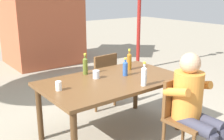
% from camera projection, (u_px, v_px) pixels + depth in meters
% --- Properties ---
extents(ground_plane, '(24.00, 24.00, 0.00)m').
position_uv_depth(ground_plane, '(112.00, 134.00, 3.56)').
color(ground_plane, gray).
extents(dining_table, '(1.73, 1.02, 0.75)m').
position_uv_depth(dining_table, '(112.00, 86.00, 3.37)').
color(dining_table, brown).
rests_on(dining_table, ground_plane).
extents(chair_near_right, '(0.47, 0.47, 0.87)m').
position_uv_depth(chair_near_right, '(184.00, 113.00, 3.02)').
color(chair_near_right, brown).
rests_on(chair_near_right, ground_plane).
extents(chair_far_right, '(0.47, 0.47, 0.87)m').
position_uv_depth(chair_far_right, '(101.00, 77.00, 4.27)').
color(chair_far_right, brown).
rests_on(chair_far_right, ground_plane).
extents(person_in_white_shirt, '(0.47, 0.61, 1.18)m').
position_uv_depth(person_in_white_shirt, '(193.00, 102.00, 2.90)').
color(person_in_white_shirt, orange).
rests_on(person_in_white_shirt, ground_plane).
extents(bottle_blue, '(0.06, 0.06, 0.23)m').
position_uv_depth(bottle_blue, '(125.00, 68.00, 3.47)').
color(bottle_blue, '#2D56A3').
rests_on(bottle_blue, dining_table).
extents(bottle_clear, '(0.06, 0.06, 0.28)m').
position_uv_depth(bottle_clear, '(144.00, 75.00, 3.09)').
color(bottle_clear, white).
rests_on(bottle_clear, dining_table).
extents(bottle_amber, '(0.06, 0.06, 0.29)m').
position_uv_depth(bottle_amber, '(129.00, 61.00, 3.73)').
color(bottle_amber, '#996019').
rests_on(bottle_amber, dining_table).
extents(bottle_olive, '(0.06, 0.06, 0.28)m').
position_uv_depth(bottle_olive, '(85.00, 65.00, 3.52)').
color(bottle_olive, '#566623').
rests_on(bottle_olive, dining_table).
extents(cup_white, '(0.07, 0.07, 0.10)m').
position_uv_depth(cup_white, '(59.00, 86.00, 2.96)').
color(cup_white, white).
rests_on(cup_white, dining_table).
extents(cup_glass, '(0.08, 0.08, 0.10)m').
position_uv_depth(cup_glass, '(96.00, 74.00, 3.38)').
color(cup_glass, silver).
rests_on(cup_glass, dining_table).
extents(backpack_by_near_side, '(0.32, 0.25, 0.39)m').
position_uv_depth(backpack_by_near_side, '(176.00, 92.00, 4.51)').
color(backpack_by_near_side, '#2D4784').
rests_on(backpack_by_near_side, ground_plane).
extents(brick_kiosk, '(1.96, 1.73, 2.86)m').
position_uv_depth(brick_kiosk, '(40.00, 3.00, 6.73)').
color(brick_kiosk, '#B25638').
rests_on(brick_kiosk, ground_plane).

